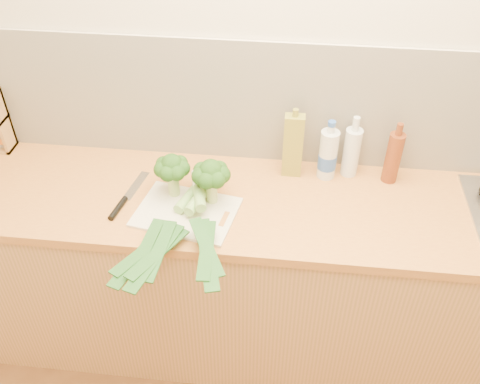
{
  "coord_description": "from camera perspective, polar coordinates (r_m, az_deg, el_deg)",
  "views": [
    {
      "loc": [
        0.02,
        -0.41,
        2.29
      ],
      "look_at": [
        -0.15,
        1.1,
        1.02
      ],
      "focal_mm": 40.0,
      "sensor_mm": 36.0,
      "label": 1
    }
  ],
  "objects": [
    {
      "name": "room_shell",
      "position": [
        2.21,
        5.16,
        9.18
      ],
      "size": [
        3.5,
        3.5,
        3.5
      ],
      "color": "beige",
      "rests_on": "ground"
    },
    {
      "name": "counter",
      "position": [
        2.44,
        3.88,
        -9.08
      ],
      "size": [
        3.2,
        0.62,
        0.9
      ],
      "color": "tan",
      "rests_on": "ground"
    },
    {
      "name": "chopping_board",
      "position": [
        2.08,
        -5.73,
        -2.15
      ],
      "size": [
        0.42,
        0.34,
        0.01
      ],
      "primitive_type": "cube",
      "rotation": [
        0.0,
        0.0,
        -0.19
      ],
      "color": "beige",
      "rests_on": "counter"
    },
    {
      "name": "broccoli_left",
      "position": [
        2.08,
        -7.27,
        2.55
      ],
      "size": [
        0.14,
        0.14,
        0.19
      ],
      "color": "#ACC573",
      "rests_on": "chopping_board"
    },
    {
      "name": "broccoli_right",
      "position": [
        2.03,
        -3.11,
        1.9
      ],
      "size": [
        0.15,
        0.15,
        0.19
      ],
      "color": "#ACC573",
      "rests_on": "chopping_board"
    },
    {
      "name": "leek_front",
      "position": [
        2.06,
        -6.4,
        -1.63
      ],
      "size": [
        0.28,
        0.7,
        0.04
      ],
      "rotation": [
        0.0,
        0.0,
        -0.32
      ],
      "color": "white",
      "rests_on": "chopping_board"
    },
    {
      "name": "leek_mid",
      "position": [
        2.01,
        -5.48,
        -2.06
      ],
      "size": [
        0.25,
        0.68,
        0.04
      ],
      "rotation": [
        0.0,
        0.0,
        -0.28
      ],
      "color": "white",
      "rests_on": "chopping_board"
    },
    {
      "name": "leek_back",
      "position": [
        1.97,
        -4.12,
        -2.22
      ],
      "size": [
        0.21,
        0.61,
        0.04
      ],
      "rotation": [
        0.0,
        0.0,
        0.26
      ],
      "color": "white",
      "rests_on": "chopping_board"
    },
    {
      "name": "chefs_knife",
      "position": [
        2.15,
        -12.41,
        -1.09
      ],
      "size": [
        0.09,
        0.32,
        0.02
      ],
      "rotation": [
        0.0,
        0.0,
        -0.18
      ],
      "color": "silver",
      "rests_on": "counter"
    },
    {
      "name": "oil_tin",
      "position": [
        2.19,
        5.68,
        4.98
      ],
      "size": [
        0.08,
        0.05,
        0.31
      ],
      "color": "olive",
      "rests_on": "counter"
    },
    {
      "name": "glass_bottle",
      "position": [
        2.25,
        11.82,
        4.29
      ],
      "size": [
        0.07,
        0.07,
        0.27
      ],
      "color": "silver",
      "rests_on": "counter"
    },
    {
      "name": "amber_bottle",
      "position": [
        2.25,
        16.04,
        3.62
      ],
      "size": [
        0.06,
        0.06,
        0.27
      ],
      "color": "#682E13",
      "rests_on": "counter"
    },
    {
      "name": "water_bottle",
      "position": [
        2.22,
        9.35,
        3.85
      ],
      "size": [
        0.08,
        0.08,
        0.25
      ],
      "color": "silver",
      "rests_on": "counter"
    }
  ]
}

